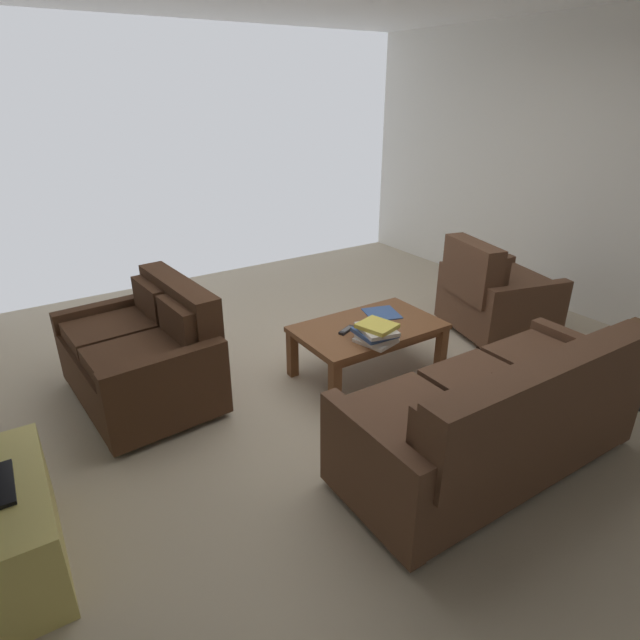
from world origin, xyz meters
name	(u,v)px	position (x,y,z in m)	size (l,w,h in m)	color
ground_plane	(351,383)	(0.00, 0.00, 0.00)	(5.50, 6.00, 0.01)	#B7A88E
wall_left	(594,172)	(-2.75, 0.00, 1.36)	(0.12, 6.00, 2.71)	silver
sofa_main	(498,417)	(-0.10, 1.25, 0.37)	(1.83, 0.80, 0.85)	black
loveseat_near	(146,353)	(1.34, -0.64, 0.36)	(0.92, 1.26, 0.84)	black
coffee_table	(368,333)	(-0.19, -0.05, 0.35)	(1.11, 0.67, 0.42)	brown
tv_stand	(1,530)	(2.33, 0.48, 0.23)	(0.46, 0.92, 0.46)	#D8C666
armchair_side	(494,295)	(-1.60, -0.03, 0.37)	(0.97, 1.01, 0.88)	black
book_stack	(376,333)	(-0.06, 0.20, 0.49)	(0.28, 0.33, 0.14)	silver
tv_remote	(347,330)	(0.01, -0.06, 0.43)	(0.16, 0.10, 0.02)	black
loose_magazine	(382,313)	(-0.42, -0.17, 0.42)	(0.25, 0.27, 0.01)	#385693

